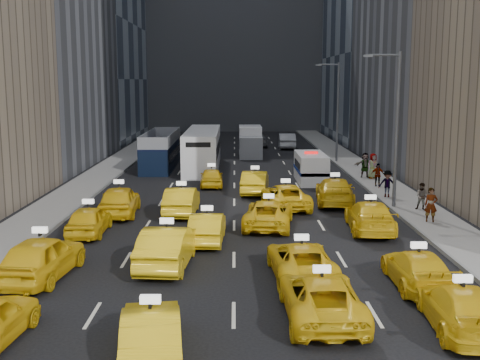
% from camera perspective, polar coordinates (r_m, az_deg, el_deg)
% --- Properties ---
extents(ground, '(160.00, 160.00, 0.00)m').
position_cam_1_polar(ground, '(23.41, -0.59, -8.98)').
color(ground, black).
rests_on(ground, ground).
extents(sidewalk_west, '(3.00, 90.00, 0.15)m').
position_cam_1_polar(sidewalk_west, '(48.93, -12.93, 0.57)').
color(sidewalk_west, gray).
rests_on(sidewalk_west, ground).
extents(sidewalk_east, '(3.00, 90.00, 0.15)m').
position_cam_1_polar(sidewalk_east, '(48.91, 11.86, 0.61)').
color(sidewalk_east, gray).
rests_on(sidewalk_east, ground).
extents(curb_west, '(0.15, 90.00, 0.18)m').
position_cam_1_polar(curb_west, '(48.64, -11.27, 0.60)').
color(curb_west, slate).
rests_on(curb_west, ground).
extents(curb_east, '(0.15, 90.00, 0.18)m').
position_cam_1_polar(curb_east, '(48.62, 10.19, 0.63)').
color(curb_east, slate).
rests_on(curb_east, ground).
extents(streetlight_near, '(2.15, 0.22, 9.00)m').
position_cam_1_polar(streetlight_near, '(35.50, 14.48, 5.13)').
color(streetlight_near, '#595B60').
rests_on(streetlight_near, ground).
extents(streetlight_far, '(2.15, 0.22, 9.00)m').
position_cam_1_polar(streetlight_far, '(55.04, 9.13, 6.72)').
color(streetlight_far, '#595B60').
rests_on(streetlight_far, ground).
extents(taxi_1, '(2.08, 4.55, 1.45)m').
position_cam_1_polar(taxi_1, '(16.74, -8.42, -14.15)').
color(taxi_1, yellow).
rests_on(taxi_1, ground).
extents(taxi_2, '(2.42, 5.07, 1.40)m').
position_cam_1_polar(taxi_2, '(19.29, 7.70, -10.96)').
color(taxi_2, yellow).
rests_on(taxi_2, ground).
extents(taxi_3, '(2.24, 4.86, 1.38)m').
position_cam_1_polar(taxi_3, '(19.49, 20.21, -11.29)').
color(taxi_3, yellow).
rests_on(taxi_3, ground).
extents(taxi_4, '(2.50, 5.10, 1.67)m').
position_cam_1_polar(taxi_4, '(23.91, -18.32, -6.97)').
color(taxi_4, yellow).
rests_on(taxi_4, ground).
extents(taxi_5, '(2.14, 5.16, 1.66)m').
position_cam_1_polar(taxi_5, '(24.37, -6.90, -6.26)').
color(taxi_5, yellow).
rests_on(taxi_5, ground).
extents(taxi_6, '(2.51, 4.95, 1.34)m').
position_cam_1_polar(taxi_6, '(23.07, 5.82, -7.56)').
color(taxi_6, yellow).
rests_on(taxi_6, ground).
extents(taxi_7, '(1.93, 4.62, 1.33)m').
position_cam_1_polar(taxi_7, '(22.85, 16.48, -8.09)').
color(taxi_7, yellow).
rests_on(taxi_7, ground).
extents(taxi_8, '(1.71, 4.17, 1.41)m').
position_cam_1_polar(taxi_8, '(30.07, -14.13, -3.72)').
color(taxi_8, yellow).
rests_on(taxi_8, ground).
extents(taxi_9, '(1.65, 4.30, 1.40)m').
position_cam_1_polar(taxi_9, '(27.82, -3.12, -4.51)').
color(taxi_9, yellow).
rests_on(taxi_9, ground).
extents(taxi_10, '(2.94, 5.26, 1.39)m').
position_cam_1_polar(taxi_10, '(30.67, 2.72, -3.20)').
color(taxi_10, yellow).
rests_on(taxi_10, ground).
extents(taxi_11, '(2.49, 5.32, 1.50)m').
position_cam_1_polar(taxi_11, '(30.47, 12.21, -3.38)').
color(taxi_11, yellow).
rests_on(taxi_11, ground).
extents(taxi_12, '(2.22, 4.99, 1.67)m').
position_cam_1_polar(taxi_12, '(33.94, -11.37, -1.91)').
color(taxi_12, yellow).
rests_on(taxi_12, ground).
extents(taxi_13, '(1.78, 4.74, 1.54)m').
position_cam_1_polar(taxi_13, '(33.64, -5.56, -1.98)').
color(taxi_13, yellow).
rests_on(taxi_13, ground).
extents(taxi_14, '(2.86, 5.31, 1.42)m').
position_cam_1_polar(taxi_14, '(35.22, 4.34, -1.55)').
color(taxi_14, yellow).
rests_on(taxi_14, ground).
extents(taxi_15, '(2.79, 5.64, 1.57)m').
position_cam_1_polar(taxi_15, '(36.82, 8.96, -1.03)').
color(taxi_15, yellow).
rests_on(taxi_15, ground).
extents(taxi_16, '(1.68, 3.94, 1.33)m').
position_cam_1_polar(taxi_16, '(42.34, -2.72, 0.26)').
color(taxi_16, yellow).
rests_on(taxi_16, ground).
extents(taxi_17, '(2.06, 4.74, 1.52)m').
position_cam_1_polar(taxi_17, '(39.71, 1.43, -0.20)').
color(taxi_17, yellow).
rests_on(taxi_17, ground).
extents(nypd_van, '(2.13, 5.29, 2.26)m').
position_cam_1_polar(nypd_van, '(44.53, 6.73, 1.12)').
color(nypd_van, white).
rests_on(nypd_van, ground).
extents(double_decker, '(3.66, 10.64, 3.03)m').
position_cam_1_polar(double_decker, '(51.96, -7.50, 2.82)').
color(double_decker, black).
rests_on(double_decker, ground).
extents(city_bus, '(3.62, 12.86, 3.28)m').
position_cam_1_polar(city_bus, '(50.99, -3.55, 2.90)').
color(city_bus, white).
rests_on(city_bus, ground).
extents(box_truck, '(2.72, 6.52, 2.91)m').
position_cam_1_polar(box_truck, '(59.50, 0.99, 3.65)').
color(box_truck, silver).
rests_on(box_truck, ground).
extents(misc_car_0, '(1.66, 4.59, 1.50)m').
position_cam_1_polar(misc_car_0, '(51.34, 6.90, 1.91)').
color(misc_car_0, '#A6A8AE').
rests_on(misc_car_0, ground).
extents(misc_car_1, '(3.05, 5.64, 1.50)m').
position_cam_1_polar(misc_car_1, '(63.08, -6.65, 3.30)').
color(misc_car_1, black).
rests_on(misc_car_1, ground).
extents(misc_car_2, '(2.43, 5.29, 1.50)m').
position_cam_1_polar(misc_car_2, '(68.36, 1.62, 3.83)').
color(misc_car_2, slate).
rests_on(misc_car_2, ground).
extents(misc_car_3, '(2.09, 4.77, 1.60)m').
position_cam_1_polar(misc_car_3, '(68.03, -2.85, 3.84)').
color(misc_car_3, black).
rests_on(misc_car_3, ground).
extents(misc_car_4, '(1.92, 5.09, 1.66)m').
position_cam_1_polar(misc_car_4, '(66.63, 4.46, 3.73)').
color(misc_car_4, '#A2A4AA').
rests_on(misc_car_4, ground).
extents(pedestrian_0, '(0.73, 0.57, 1.78)m').
position_cam_1_polar(pedestrian_0, '(32.61, 17.66, -2.26)').
color(pedestrian_0, gray).
rests_on(pedestrian_0, sidewalk_east).
extents(pedestrian_1, '(0.85, 0.66, 1.54)m').
position_cam_1_polar(pedestrian_1, '(35.48, 16.90, -1.50)').
color(pedestrian_1, gray).
rests_on(pedestrian_1, sidewalk_east).
extents(pedestrian_2, '(1.17, 0.72, 1.69)m').
position_cam_1_polar(pedestrian_2, '(38.78, 13.80, -0.35)').
color(pedestrian_2, gray).
rests_on(pedestrian_2, sidewalk_east).
extents(pedestrian_3, '(0.97, 0.53, 1.59)m').
position_cam_1_polar(pedestrian_3, '(42.71, 12.91, 0.49)').
color(pedestrian_3, gray).
rests_on(pedestrian_3, sidewalk_east).
extents(pedestrian_4, '(1.02, 0.75, 1.88)m').
position_cam_1_polar(pedestrian_4, '(46.03, 12.49, 1.32)').
color(pedestrian_4, gray).
rests_on(pedestrian_4, sidewalk_east).
extents(pedestrian_5, '(1.73, 0.53, 1.86)m').
position_cam_1_polar(pedestrian_5, '(46.41, 11.78, 1.40)').
color(pedestrian_5, gray).
rests_on(pedestrian_5, sidewalk_east).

